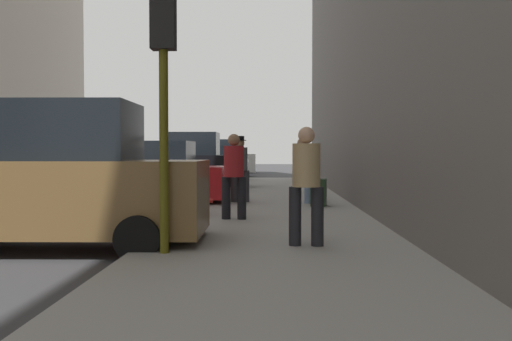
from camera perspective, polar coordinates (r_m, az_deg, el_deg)
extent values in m
cube|color=gray|center=(9.98, 1.99, -6.34)|extent=(4.00, 40.00, 0.15)
cube|color=brown|center=(9.21, -19.64, -2.47)|extent=(4.63, 1.92, 1.10)
cube|color=black|center=(9.12, -18.53, 3.66)|extent=(2.10, 1.60, 0.90)
cylinder|color=black|center=(9.75, -9.40, -5.10)|extent=(0.64, 0.23, 0.64)
cylinder|color=black|center=(7.96, -11.74, -6.69)|extent=(0.64, 0.23, 0.64)
cube|color=#B2191E|center=(15.70, -10.63, -1.12)|extent=(4.24, 1.94, 0.84)
cube|color=black|center=(15.63, -9.94, 1.62)|extent=(1.93, 1.61, 0.70)
cylinder|color=black|center=(16.97, -14.37, -2.17)|extent=(0.65, 0.24, 0.64)
cylinder|color=black|center=(15.23, -16.45, -2.65)|extent=(0.65, 0.24, 0.64)
cylinder|color=black|center=(16.36, -5.21, -2.27)|extent=(0.65, 0.24, 0.64)
cylinder|color=black|center=(14.55, -6.25, -2.79)|extent=(0.65, 0.24, 0.64)
cube|color=black|center=(22.22, -6.99, 0.11)|extent=(4.60, 1.85, 1.10)
cube|color=black|center=(22.18, -6.49, 2.64)|extent=(2.07, 1.57, 0.90)
cylinder|color=black|center=(23.41, -10.26, -1.05)|extent=(0.64, 0.22, 0.64)
cylinder|color=black|center=(21.62, -11.28, -1.29)|extent=(0.64, 0.22, 0.64)
cylinder|color=black|center=(22.98, -2.95, -1.07)|extent=(0.64, 0.22, 0.64)
cylinder|color=black|center=(21.15, -3.36, -1.33)|extent=(0.64, 0.22, 0.64)
cube|color=slate|center=(28.18, -5.15, 0.22)|extent=(4.24, 1.94, 0.84)
cube|color=black|center=(28.15, -4.75, 1.74)|extent=(1.93, 1.61, 0.70)
cylinder|color=black|center=(29.33, -7.53, -0.45)|extent=(0.65, 0.24, 0.64)
cylinder|color=black|center=(27.52, -8.23, -0.60)|extent=(0.65, 0.24, 0.64)
cylinder|color=black|center=(28.95, -2.21, -0.46)|extent=(0.65, 0.24, 0.64)
cylinder|color=black|center=(27.12, -2.57, -0.62)|extent=(0.65, 0.24, 0.64)
cube|color=silver|center=(34.70, -3.86, 0.75)|extent=(4.67, 2.02, 1.10)
cube|color=black|center=(34.68, -3.54, 2.37)|extent=(2.13, 1.64, 0.90)
cylinder|color=black|center=(35.75, -6.17, -0.03)|extent=(0.65, 0.24, 0.64)
cylinder|color=black|center=(33.92, -6.47, -0.13)|extent=(0.65, 0.24, 0.64)
cylinder|color=black|center=(35.58, -1.37, -0.03)|extent=(0.65, 0.24, 0.64)
cylinder|color=black|center=(33.74, -1.42, -0.13)|extent=(0.65, 0.24, 0.64)
cube|color=navy|center=(40.74, -3.04, 0.73)|extent=(4.25, 1.96, 0.84)
cube|color=black|center=(40.72, -2.76, 1.79)|extent=(1.93, 1.62, 0.70)
cylinder|color=black|center=(41.76, -4.84, 0.25)|extent=(0.65, 0.24, 0.64)
cylinder|color=black|center=(39.93, -5.07, 0.17)|extent=(0.65, 0.24, 0.64)
cylinder|color=black|center=(41.62, -1.10, 0.25)|extent=(0.65, 0.24, 0.64)
cylinder|color=black|center=(39.78, -1.15, 0.17)|extent=(0.65, 0.24, 0.64)
cylinder|color=red|center=(12.29, -5.33, -3.15)|extent=(0.22, 0.22, 0.55)
sphere|color=red|center=(12.26, -5.33, -1.62)|extent=(0.20, 0.20, 0.20)
cylinder|color=red|center=(12.31, -6.07, -3.02)|extent=(0.10, 0.09, 0.09)
cylinder|color=red|center=(12.27, -4.58, -3.03)|extent=(0.10, 0.09, 0.09)
cylinder|color=#514C0F|center=(7.67, -9.21, 5.21)|extent=(0.12, 0.12, 3.60)
cube|color=black|center=(7.87, -9.26, 15.07)|extent=(0.32, 0.24, 0.90)
sphere|color=yellow|center=(8.00, -9.08, 14.86)|extent=(0.14, 0.14, 0.14)
sphere|color=green|center=(7.94, -9.07, 12.89)|extent=(0.14, 0.14, 0.14)
cylinder|color=#728CB2|center=(14.98, 3.99, -1.67)|extent=(0.19, 0.19, 0.85)
cylinder|color=#728CB2|center=(15.02, 5.20, -1.67)|extent=(0.19, 0.19, 0.85)
cylinder|color=black|center=(14.97, 4.61, 1.14)|extent=(0.42, 0.42, 0.62)
sphere|color=#997051|center=(14.97, 4.61, 2.78)|extent=(0.24, 0.24, 0.24)
cylinder|color=black|center=(11.41, -1.43, -2.78)|extent=(0.20, 0.20, 0.85)
cylinder|color=black|center=(11.47, -3.01, -2.76)|extent=(0.20, 0.20, 0.85)
cylinder|color=#A51E23|center=(11.40, -2.23, 0.92)|extent=(0.44, 0.44, 0.62)
sphere|color=#997051|center=(11.40, -2.23, 3.08)|extent=(0.24, 0.24, 0.24)
cylinder|color=#333338|center=(15.37, -2.20, -1.58)|extent=(0.18, 0.18, 0.85)
cylinder|color=#333338|center=(15.35, -1.01, -1.58)|extent=(0.18, 0.18, 0.85)
cylinder|color=#4C5156|center=(15.33, -1.61, 1.16)|extent=(0.40, 0.40, 0.62)
sphere|color=#997051|center=(15.33, -1.61, 2.77)|extent=(0.24, 0.24, 0.24)
cylinder|color=black|center=(15.33, -1.61, 3.04)|extent=(0.34, 0.34, 0.02)
cylinder|color=black|center=(15.33, -1.61, 3.26)|extent=(0.23, 0.23, 0.11)
cylinder|color=black|center=(8.24, 6.16, -4.58)|extent=(0.19, 0.19, 0.85)
cylinder|color=black|center=(8.24, 3.93, -4.58)|extent=(0.19, 0.19, 0.85)
cylinder|color=tan|center=(8.19, 5.06, 0.54)|extent=(0.42, 0.42, 0.62)
sphere|color=tan|center=(8.19, 5.07, 3.54)|extent=(0.24, 0.24, 0.24)
cube|color=black|center=(14.31, 6.30, -2.19)|extent=(0.45, 0.61, 0.68)
cylinder|color=#333333|center=(14.28, 6.30, -0.11)|extent=(0.02, 0.02, 0.36)
cube|color=black|center=(15.88, 6.13, -2.51)|extent=(0.32, 0.44, 0.28)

